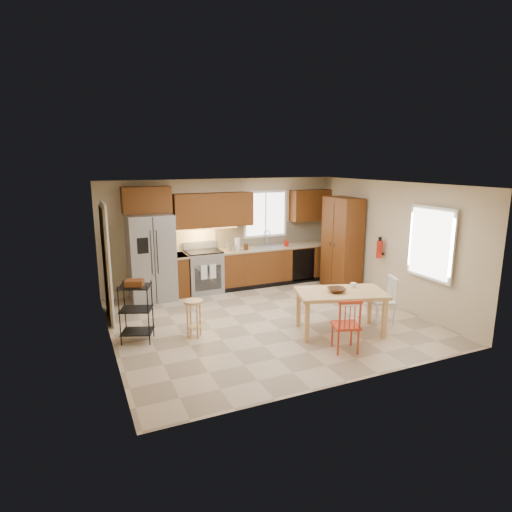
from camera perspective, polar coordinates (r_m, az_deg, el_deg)
The scene contains 33 objects.
floor at distance 8.02m, azimuth 1.58°, elevation -8.58°, with size 5.50×5.50×0.00m, color tan.
ceiling at distance 7.49m, azimuth 1.70°, elevation 9.55°, with size 5.50×5.00×0.02m, color silver.
wall_back at distance 9.93m, azimuth -4.59°, elevation 3.02°, with size 5.50×0.02×2.50m, color #CCB793.
wall_front at distance 5.58m, azimuth 12.78°, elevation -4.90°, with size 5.50×0.02×2.50m, color #CCB793.
wall_left at distance 6.96m, azimuth -19.27°, elevation -1.81°, with size 0.02×5.00×2.50m, color #CCB793.
wall_right at distance 9.16m, azimuth 17.36°, elevation 1.67°, with size 0.02×5.00×2.50m, color #CCB793.
refrigerator at distance 9.22m, azimuth -13.78°, elevation -0.21°, with size 0.92×0.75×1.82m, color gray.
range_stove at distance 9.64m, azimuth -6.97°, elevation -2.14°, with size 0.76×0.63×0.92m, color gray.
base_cabinet_narrow at distance 9.52m, azimuth -10.16°, elevation -2.50°, with size 0.30×0.60×0.90m, color #5A2E10.
base_cabinet_run at distance 10.32m, azimuth 2.82°, elevation -1.13°, with size 2.92×0.60×0.90m, color #5A2E10.
dishwasher at distance 10.33m, azimuth 6.32°, elevation -1.18°, with size 0.60×0.02×0.78m, color black.
backsplash at distance 10.42m, azimuth 2.16°, elevation 3.09°, with size 2.92×0.03×0.55m, color beige.
upper_over_fridge at distance 9.23m, azimuth -14.39°, elevation 7.26°, with size 1.00×0.35×0.55m, color #572F0E.
upper_left_block at distance 9.61m, azimuth -5.71°, elevation 6.14°, with size 1.80×0.35×0.75m, color #572F0E.
upper_right_block at distance 10.65m, azimuth 7.25°, elevation 6.73°, with size 1.00×0.35×0.75m, color #572F0E.
window_back at distance 10.27m, azimuth 1.24°, elevation 5.63°, with size 1.12×0.04×1.12m, color white.
sink at distance 10.15m, azimuth 1.89°, elevation 1.02°, with size 0.62×0.46×0.16m, color gray.
undercab_glow at distance 9.55m, azimuth -7.33°, elevation 3.66°, with size 1.60×0.30×0.01m, color #FFBF66.
soap_bottle at distance 10.20m, azimuth 4.06°, elevation 1.83°, with size 0.09×0.09×0.19m, color #B51A0C.
paper_towel at distance 9.73m, azimuth -2.49°, elevation 1.59°, with size 0.12×0.12×0.28m, color silver.
canister_steel at distance 9.67m, azimuth -3.59°, elevation 1.21°, with size 0.11×0.11×0.18m, color gray.
canister_wood at distance 9.79m, azimuth -1.33°, elevation 1.25°, with size 0.10×0.10×0.14m, color #452712.
pantry at distance 9.93m, azimuth 11.36°, elevation 1.63°, with size 0.50×0.95×2.10m, color #5A2E10.
fire_extinguisher at distance 9.22m, azimuth 16.13°, elevation 0.87°, with size 0.12×0.12×0.36m, color #B51A0C.
window_right at distance 8.26m, azimuth 22.30°, elevation 1.56°, with size 0.04×1.02×1.32m, color white.
doorway at distance 8.28m, azimuth -19.40°, elevation -1.03°, with size 0.04×0.95×2.10m, color #8C7A59.
dining_table at distance 7.52m, azimuth 11.13°, elevation -7.37°, with size 1.47×0.83×0.72m, color tan, non-canonical shape.
chair_red at distance 6.81m, azimuth 11.86°, elevation -8.91°, with size 0.40×0.40×0.86m, color #B1321B, non-canonical shape.
chair_white at distance 8.10m, azimuth 16.51°, elevation -5.67°, with size 0.40×0.40×0.86m, color silver, non-canonical shape.
table_bowl at distance 7.36m, azimuth 10.66°, elevation -4.80°, with size 0.30×0.30×0.07m, color #452712.
table_jar at distance 7.65m, azimuth 12.85°, elevation -4.00°, with size 0.10×0.10×0.12m, color silver.
bar_stool at distance 7.29m, azimuth -8.29°, elevation -8.25°, with size 0.31×0.31×0.64m, color tan, non-canonical shape.
utility_cart at distance 7.25m, azimuth -15.66°, elevation -7.26°, with size 0.49×0.38×0.99m, color black, non-canonical shape.
Camera 1 is at (-3.22, -6.75, 2.90)m, focal length 30.00 mm.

